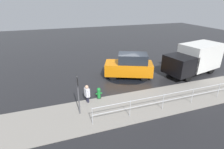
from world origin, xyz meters
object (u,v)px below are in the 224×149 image
at_px(pedestrian, 87,93).
at_px(sign_post, 78,90).
at_px(fire_hydrant, 99,93).
at_px(moving_hatchback, 130,66).
at_px(delivery_truck, 194,59).

relative_size(pedestrian, sign_post, 0.51).
relative_size(fire_hydrant, sign_post, 0.33).
distance_m(moving_hatchback, pedestrian, 5.05).
relative_size(delivery_truck, pedestrian, 4.67).
bearing_deg(fire_hydrant, pedestrian, 13.84).
xyz_separation_m(fire_hydrant, pedestrian, (0.81, 0.20, 0.28)).
bearing_deg(moving_hatchback, sign_post, 38.74).
height_order(moving_hatchback, sign_post, sign_post).
relative_size(moving_hatchback, pedestrian, 3.49).
distance_m(fire_hydrant, sign_post, 2.31).
bearing_deg(pedestrian, fire_hydrant, -166.16).
height_order(pedestrian, sign_post, sign_post).
bearing_deg(pedestrian, sign_post, 58.71).
xyz_separation_m(delivery_truck, pedestrian, (9.87, 1.75, -0.69)).
bearing_deg(sign_post, moving_hatchback, -141.26).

